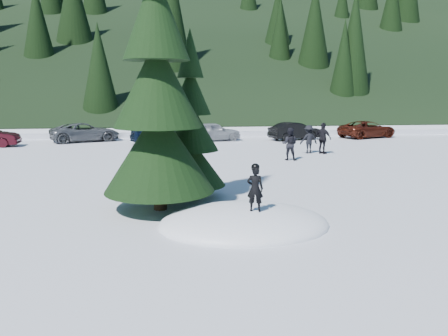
{
  "coord_description": "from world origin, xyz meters",
  "views": [
    {
      "loc": [
        -1.84,
        -10.81,
        3.43
      ],
      "look_at": [
        -0.24,
        2.34,
        1.1
      ],
      "focal_mm": 35.0,
      "sensor_mm": 36.0,
      "label": 1
    }
  ],
  "objects": [
    {
      "name": "spruce_short",
      "position": [
        -1.2,
        3.2,
        2.1
      ],
      "size": [
        2.2,
        2.2,
        5.37
      ],
      "color": "black",
      "rests_on": "ground"
    },
    {
      "name": "car_2",
      "position": [
        -7.75,
        20.32,
        0.64
      ],
      "size": [
        5.1,
        3.73,
        1.29
      ],
      "primitive_type": "imported",
      "rotation": [
        0.0,
        0.0,
        1.96
      ],
      "color": "#4E5156",
      "rests_on": "ground"
    },
    {
      "name": "adult_0",
      "position": [
        4.08,
        10.46,
        0.82
      ],
      "size": [
        0.97,
        0.89,
        1.63
      ],
      "primitive_type": "imported",
      "rotation": [
        0.0,
        0.0,
        2.73
      ],
      "color": "black",
      "rests_on": "ground"
    },
    {
      "name": "car_3",
      "position": [
        -2.14,
        18.26,
        0.69
      ],
      "size": [
        5.13,
        3.31,
        1.38
      ],
      "primitive_type": "imported",
      "rotation": [
        0.0,
        0.0,
        1.88
      ],
      "color": "black",
      "rests_on": "ground"
    },
    {
      "name": "car_5",
      "position": [
        6.96,
        19.55,
        0.63
      ],
      "size": [
        4.05,
        2.49,
        1.26
      ],
      "primitive_type": "imported",
      "rotation": [
        0.0,
        0.0,
        1.9
      ],
      "color": "black",
      "rests_on": "ground"
    },
    {
      "name": "car_6",
      "position": [
        12.81,
        20.4,
        0.62
      ],
      "size": [
        4.93,
        3.46,
        1.25
      ],
      "primitive_type": "imported",
      "rotation": [
        0.0,
        0.0,
        1.91
      ],
      "color": "#3F140B",
      "rests_on": "ground"
    },
    {
      "name": "forest_hillside",
      "position": [
        0.0,
        54.0,
        12.5
      ],
      "size": [
        200.0,
        60.0,
        25.0
      ],
      "primitive_type": null,
      "color": "black",
      "rests_on": "ground"
    },
    {
      "name": "snow_mound",
      "position": [
        0.0,
        0.0,
        0.0
      ],
      "size": [
        4.48,
        3.52,
        0.96
      ],
      "primitive_type": "ellipsoid",
      "color": "white",
      "rests_on": "ground"
    },
    {
      "name": "ground",
      "position": [
        0.0,
        0.0,
        0.0
      ],
      "size": [
        200.0,
        200.0,
        0.0
      ],
      "primitive_type": "plane",
      "color": "white",
      "rests_on": "ground"
    },
    {
      "name": "adult_2",
      "position": [
        5.81,
        12.75,
        0.79
      ],
      "size": [
        1.09,
        0.72,
        1.58
      ],
      "primitive_type": "imported",
      "rotation": [
        0.0,
        0.0,
        3.28
      ],
      "color": "black",
      "rests_on": "ground"
    },
    {
      "name": "child_skier",
      "position": [
        0.2,
        -0.39,
        1.04
      ],
      "size": [
        0.47,
        0.37,
        1.13
      ],
      "primitive_type": "imported",
      "rotation": [
        0.0,
        0.0,
        2.86
      ],
      "color": "black",
      "rests_on": "snow_mound"
    },
    {
      "name": "car_4",
      "position": [
        1.07,
        19.57,
        0.66
      ],
      "size": [
        4.16,
        2.5,
        1.32
      ],
      "primitive_type": "imported",
      "rotation": [
        0.0,
        0.0,
        1.83
      ],
      "color": "#959A9D",
      "rests_on": "ground"
    },
    {
      "name": "spruce_tall",
      "position": [
        -2.2,
        1.8,
        3.32
      ],
      "size": [
        3.2,
        3.2,
        8.6
      ],
      "color": "black",
      "rests_on": "ground"
    },
    {
      "name": "adult_1",
      "position": [
        6.51,
        12.41,
        0.87
      ],
      "size": [
        0.94,
        1.07,
        1.73
      ],
      "primitive_type": "imported",
      "rotation": [
        0.0,
        0.0,
        2.2
      ],
      "color": "black",
      "rests_on": "ground"
    }
  ]
}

